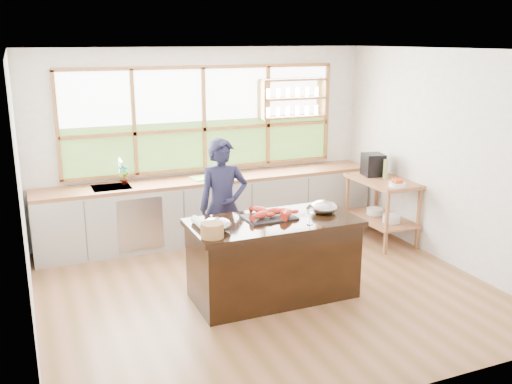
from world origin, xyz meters
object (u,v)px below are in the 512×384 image
island (273,258)px  wicker_basket (212,230)px  espresso_machine (373,165)px  cook (223,207)px

island → wicker_basket: bearing=-161.3°
island → espresso_machine: size_ratio=5.84×
espresso_machine → wicker_basket: bearing=-140.5°
island → cook: bearing=106.5°
island → wicker_basket: 0.98m
cook → wicker_basket: size_ratio=7.27×
island → espresso_machine: (2.19, 1.36, 0.60)m
cook → espresso_machine: 2.51m
island → espresso_machine: bearing=31.8°
island → cook: cook is taller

